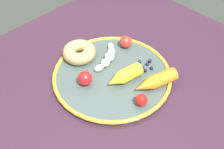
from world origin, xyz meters
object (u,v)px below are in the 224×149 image
at_px(banana, 108,57).
at_px(blueberry_pile, 145,65).
at_px(plate, 112,75).
at_px(donut, 79,52).
at_px(tomato_mid, 141,100).
at_px(carrot_orange, 155,81).
at_px(dining_table, 98,106).
at_px(tomato_near, 126,42).
at_px(tomato_far, 85,78).
at_px(carrot_yellow, 124,76).

xyz_separation_m(banana, blueberry_pile, (-0.06, 0.10, -0.00)).
relative_size(plate, donut, 3.41).
bearing_deg(tomato_mid, banana, -107.48).
bearing_deg(carrot_orange, blueberry_pile, -119.27).
bearing_deg(dining_table, tomato_near, -163.28).
xyz_separation_m(plate, donut, (0.02, -0.13, 0.02)).
bearing_deg(plate, dining_table, -6.43).
xyz_separation_m(tomato_mid, tomato_far, (0.06, -0.16, 0.00)).
xyz_separation_m(carrot_yellow, blueberry_pile, (-0.09, 0.01, -0.01)).
xyz_separation_m(carrot_orange, tomato_near, (-0.07, -0.18, 0.00)).
distance_m(plate, blueberry_pile, 0.11).
distance_m(dining_table, banana, 0.16).
height_order(tomato_near, tomato_far, tomato_far).
relative_size(tomato_near, tomato_far, 0.95).
bearing_deg(donut, tomato_mid, 88.84).
bearing_deg(donut, carrot_yellow, 98.17).
height_order(dining_table, tomato_near, tomato_near).
distance_m(blueberry_pile, tomato_far, 0.19).
bearing_deg(carrot_orange, tomato_far, -47.93).
distance_m(plate, carrot_yellow, 0.05).
xyz_separation_m(banana, carrot_yellow, (0.03, 0.10, 0.01)).
distance_m(carrot_yellow, tomato_near, 0.15).
bearing_deg(carrot_yellow, tomato_mid, 71.92).
height_order(banana, tomato_mid, tomato_mid).
height_order(banana, tomato_far, tomato_far).
relative_size(banana, carrot_yellow, 1.12).
height_order(tomato_near, tomato_mid, tomato_near).
distance_m(banana, carrot_yellow, 0.10).
height_order(plate, carrot_orange, carrot_orange).
distance_m(plate, tomato_far, 0.09).
bearing_deg(tomato_far, blueberry_pile, 155.65).
relative_size(banana, tomato_far, 3.04).
relative_size(carrot_orange, donut, 1.31).
height_order(blueberry_pile, tomato_mid, tomato_mid).
distance_m(carrot_yellow, blueberry_pile, 0.09).
relative_size(plate, tomato_mid, 10.65).
distance_m(dining_table, tomato_near, 0.23).
distance_m(carrot_orange, carrot_yellow, 0.09).
height_order(donut, tomato_near, same).
height_order(blueberry_pile, tomato_far, tomato_far).
bearing_deg(plate, tomato_near, -154.13).
relative_size(carrot_orange, tomato_far, 3.22).
relative_size(blueberry_pile, tomato_near, 1.50).
distance_m(dining_table, donut, 0.18).
height_order(plate, donut, donut).
bearing_deg(plate, banana, -123.89).
bearing_deg(tomato_near, tomato_mid, 53.05).
relative_size(dining_table, carrot_orange, 7.86).
distance_m(carrot_yellow, donut, 0.17).
xyz_separation_m(dining_table, donut, (-0.04, -0.12, 0.13)).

